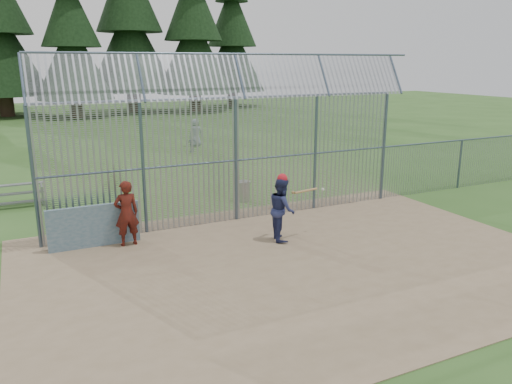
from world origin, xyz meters
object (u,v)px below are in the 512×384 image
dugout_wall (94,226)px  onlooker (127,213)px  batter (282,209)px  trash_can (243,191)px  bleacher (0,196)px

dugout_wall → onlooker: size_ratio=1.33×
batter → trash_can: size_ratio=2.25×
dugout_wall → trash_can: 6.33m
dugout_wall → bleacher: bearing=114.0°
dugout_wall → onlooker: 0.97m
trash_can → bleacher: 8.75m
dugout_wall → onlooker: onlooker is taller
batter → trash_can: batter is taller
trash_can → bleacher: bearing=160.3°
dugout_wall → bleacher: 6.12m
dugout_wall → onlooker: (0.86, -0.28, 0.34)m
dugout_wall → trash_can: dugout_wall is taller
onlooker → trash_can: 5.72m
trash_can → onlooker: bearing=-149.2°
onlooker → batter: bearing=157.3°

